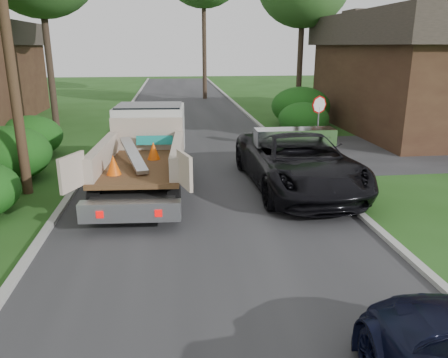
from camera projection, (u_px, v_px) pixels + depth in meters
name	position (u px, v px, depth m)	size (l,w,h in m)	color
ground	(218.00, 256.00, 9.65)	(120.00, 120.00, 0.00)	#1E4513
road	(194.00, 152.00, 19.14)	(8.00, 90.00, 0.02)	#28282B
curb_left	(98.00, 153.00, 18.67)	(0.20, 90.00, 0.12)	#9E9E99
curb_right	(285.00, 148.00, 19.59)	(0.20, 90.00, 0.12)	#9E9E99
stop_sign	(319.00, 112.00, 18.26)	(0.71, 0.32, 2.48)	slate
utility_pole	(5.00, 19.00, 12.25)	(2.42, 1.25, 10.00)	#382619
house_right	(430.00, 71.00, 23.48)	(9.72, 12.96, 6.20)	#382116
hedge_left_b	(8.00, 154.00, 14.82)	(2.86, 2.86, 1.87)	#113E0E
hedge_left_c	(30.00, 136.00, 18.13)	(2.60, 2.60, 1.70)	#113E0E
hedge_right_a	(304.00, 119.00, 22.40)	(2.60, 2.60, 1.70)	#113E0E
hedge_right_b	(301.00, 106.00, 25.25)	(3.38, 3.38, 2.21)	#113E0E
flatbed_truck	(147.00, 144.00, 14.31)	(3.10, 6.72, 2.49)	black
black_pickup	(298.00, 161.00, 14.00)	(3.04, 6.59, 1.83)	black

